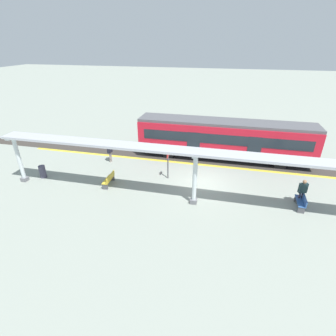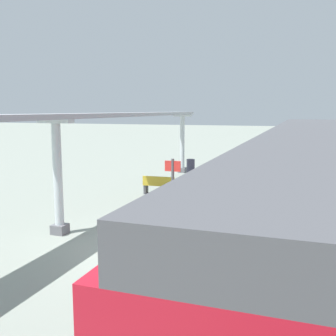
{
  "view_description": "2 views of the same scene",
  "coord_description": "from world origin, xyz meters",
  "px_view_note": "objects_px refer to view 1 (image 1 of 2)",
  "views": [
    {
      "loc": [
        16.86,
        1.34,
        9.62
      ],
      "look_at": [
        0.48,
        -2.51,
        1.18
      ],
      "focal_mm": 27.33,
      "sensor_mm": 36.0,
      "label": 1
    },
    {
      "loc": [
        -4.3,
        9.87,
        3.84
      ],
      "look_at": [
        0.33,
        -3.41,
        1.76
      ],
      "focal_mm": 42.09,
      "sensor_mm": 36.0,
      "label": 2
    }
  ],
  "objects_px": {
    "canopy_pillar_nearest": "(19,159)",
    "platform_info_sign": "(168,163)",
    "passenger_waiting_near_edge": "(110,150)",
    "train_near_carriage": "(224,139)",
    "bench_near_end": "(301,201)",
    "passenger_by_the_benches": "(303,189)",
    "trash_bin": "(43,172)",
    "canopy_pillar_second": "(195,179)",
    "bench_mid_platform": "(109,179)"
  },
  "relations": [
    {
      "from": "bench_mid_platform",
      "to": "canopy_pillar_second",
      "type": "bearing_deg",
      "value": 81.72
    },
    {
      "from": "bench_mid_platform",
      "to": "bench_near_end",
      "type": "bearing_deg",
      "value": 90.76
    },
    {
      "from": "passenger_waiting_near_edge",
      "to": "passenger_by_the_benches",
      "type": "bearing_deg",
      "value": 77.7
    },
    {
      "from": "canopy_pillar_nearest",
      "to": "platform_info_sign",
      "type": "xyz_separation_m",
      "value": [
        -2.91,
        10.52,
        -0.48
      ]
    },
    {
      "from": "trash_bin",
      "to": "passenger_waiting_near_edge",
      "type": "height_order",
      "value": "passenger_waiting_near_edge"
    },
    {
      "from": "canopy_pillar_nearest",
      "to": "platform_info_sign",
      "type": "height_order",
      "value": "canopy_pillar_nearest"
    },
    {
      "from": "train_near_carriage",
      "to": "trash_bin",
      "type": "bearing_deg",
      "value": -63.05
    },
    {
      "from": "trash_bin",
      "to": "bench_mid_platform",
      "type": "bearing_deg",
      "value": 91.02
    },
    {
      "from": "passenger_by_the_benches",
      "to": "passenger_waiting_near_edge",
      "type": "bearing_deg",
      "value": -102.3
    },
    {
      "from": "passenger_waiting_near_edge",
      "to": "train_near_carriage",
      "type": "bearing_deg",
      "value": 107.28
    },
    {
      "from": "bench_near_end",
      "to": "bench_mid_platform",
      "type": "relative_size",
      "value": 1.0
    },
    {
      "from": "bench_near_end",
      "to": "trash_bin",
      "type": "bearing_deg",
      "value": -89.17
    },
    {
      "from": "bench_near_end",
      "to": "platform_info_sign",
      "type": "distance_m",
      "value": 9.38
    },
    {
      "from": "canopy_pillar_second",
      "to": "platform_info_sign",
      "type": "height_order",
      "value": "canopy_pillar_second"
    },
    {
      "from": "trash_bin",
      "to": "platform_info_sign",
      "type": "bearing_deg",
      "value": 102.32
    },
    {
      "from": "trash_bin",
      "to": "passenger_by_the_benches",
      "type": "height_order",
      "value": "passenger_by_the_benches"
    },
    {
      "from": "canopy_pillar_nearest",
      "to": "bench_near_end",
      "type": "xyz_separation_m",
      "value": [
        -1.1,
        19.68,
        -1.37
      ]
    },
    {
      "from": "bench_near_end",
      "to": "passenger_waiting_near_edge",
      "type": "bearing_deg",
      "value": -103.69
    },
    {
      "from": "passenger_waiting_near_edge",
      "to": "platform_info_sign",
      "type": "bearing_deg",
      "value": 72.28
    },
    {
      "from": "trash_bin",
      "to": "passenger_waiting_near_edge",
      "type": "xyz_separation_m",
      "value": [
        -3.87,
        3.91,
        0.63
      ]
    },
    {
      "from": "train_near_carriage",
      "to": "canopy_pillar_nearest",
      "type": "xyz_separation_m",
      "value": [
        7.66,
        -14.45,
        -0.03
      ]
    },
    {
      "from": "canopy_pillar_second",
      "to": "passenger_waiting_near_edge",
      "type": "xyz_separation_m",
      "value": [
        -4.7,
        -8.02,
        -0.7
      ]
    },
    {
      "from": "bench_near_end",
      "to": "bench_mid_platform",
      "type": "xyz_separation_m",
      "value": [
        0.17,
        -13.14,
        0.0
      ]
    },
    {
      "from": "platform_info_sign",
      "to": "passenger_by_the_benches",
      "type": "xyz_separation_m",
      "value": [
        1.43,
        9.17,
        -0.22
      ]
    },
    {
      "from": "train_near_carriage",
      "to": "passenger_waiting_near_edge",
      "type": "xyz_separation_m",
      "value": [
        2.96,
        -9.52,
        -0.72
      ]
    },
    {
      "from": "canopy_pillar_nearest",
      "to": "bench_mid_platform",
      "type": "distance_m",
      "value": 6.75
    },
    {
      "from": "canopy_pillar_nearest",
      "to": "bench_near_end",
      "type": "relative_size",
      "value": 2.35
    },
    {
      "from": "canopy_pillar_second",
      "to": "passenger_waiting_near_edge",
      "type": "height_order",
      "value": "canopy_pillar_second"
    },
    {
      "from": "bench_near_end",
      "to": "bench_mid_platform",
      "type": "distance_m",
      "value": 13.14
    },
    {
      "from": "bench_near_end",
      "to": "trash_bin",
      "type": "distance_m",
      "value": 18.67
    },
    {
      "from": "bench_mid_platform",
      "to": "train_near_carriage",
      "type": "bearing_deg",
      "value": 130.41
    },
    {
      "from": "bench_mid_platform",
      "to": "passenger_by_the_benches",
      "type": "relative_size",
      "value": 0.86
    },
    {
      "from": "bench_near_end",
      "to": "passenger_waiting_near_edge",
      "type": "distance_m",
      "value": 15.21
    },
    {
      "from": "bench_near_end",
      "to": "trash_bin",
      "type": "xyz_separation_m",
      "value": [
        0.27,
        -18.67,
        0.05
      ]
    },
    {
      "from": "platform_info_sign",
      "to": "passenger_waiting_near_edge",
      "type": "relative_size",
      "value": 1.23
    },
    {
      "from": "canopy_pillar_nearest",
      "to": "passenger_by_the_benches",
      "type": "xyz_separation_m",
      "value": [
        -1.48,
        19.69,
        -0.7
      ]
    },
    {
      "from": "bench_near_end",
      "to": "passenger_waiting_near_edge",
      "type": "xyz_separation_m",
      "value": [
        -3.6,
        -14.76,
        0.67
      ]
    },
    {
      "from": "trash_bin",
      "to": "passenger_waiting_near_edge",
      "type": "bearing_deg",
      "value": 134.67
    },
    {
      "from": "bench_near_end",
      "to": "passenger_by_the_benches",
      "type": "distance_m",
      "value": 0.77
    },
    {
      "from": "train_near_carriage",
      "to": "bench_mid_platform",
      "type": "relative_size",
      "value": 9.85
    },
    {
      "from": "bench_near_end",
      "to": "platform_info_sign",
      "type": "bearing_deg",
      "value": -101.16
    },
    {
      "from": "canopy_pillar_nearest",
      "to": "passenger_by_the_benches",
      "type": "distance_m",
      "value": 19.76
    },
    {
      "from": "canopy_pillar_nearest",
      "to": "bench_near_end",
      "type": "height_order",
      "value": "canopy_pillar_nearest"
    },
    {
      "from": "platform_info_sign",
      "to": "canopy_pillar_second",
      "type": "bearing_deg",
      "value": 39.68
    },
    {
      "from": "canopy_pillar_second",
      "to": "passenger_waiting_near_edge",
      "type": "bearing_deg",
      "value": -120.39
    },
    {
      "from": "train_near_carriage",
      "to": "bench_mid_platform",
      "type": "bearing_deg",
      "value": -49.59
    },
    {
      "from": "trash_bin",
      "to": "passenger_waiting_near_edge",
      "type": "distance_m",
      "value": 5.54
    },
    {
      "from": "train_near_carriage",
      "to": "canopy_pillar_second",
      "type": "xyz_separation_m",
      "value": [
        7.66,
        -1.51,
        -0.03
      ]
    },
    {
      "from": "canopy_pillar_second",
      "to": "platform_info_sign",
      "type": "relative_size",
      "value": 1.62
    },
    {
      "from": "canopy_pillar_second",
      "to": "trash_bin",
      "type": "relative_size",
      "value": 3.65
    }
  ]
}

